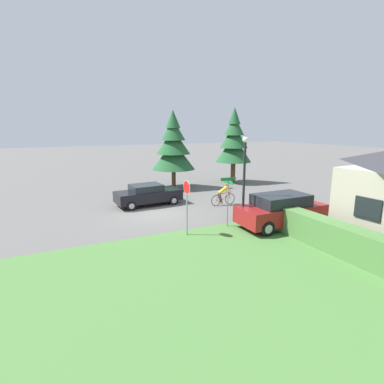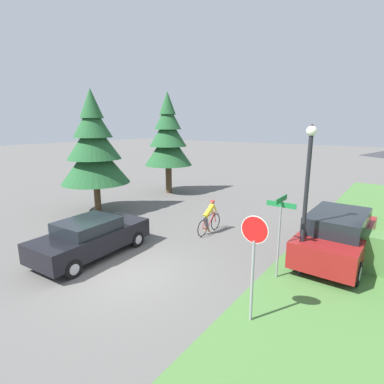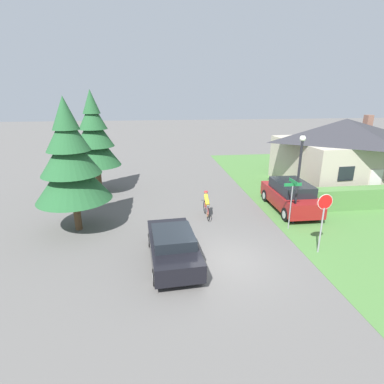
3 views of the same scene
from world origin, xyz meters
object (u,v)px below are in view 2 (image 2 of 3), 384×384
(cyclist, at_px, (209,217))
(conifer_tall_far, at_px, (168,137))
(conifer_tall_near, at_px, (94,148))
(sedan_left_lane, at_px, (91,237))
(street_name_sign, at_px, (280,222))
(street_lamp, at_px, (307,186))
(stop_sign, at_px, (254,249))
(parked_suv_right, at_px, (336,236))

(cyclist, xyz_separation_m, conifer_tall_far, (-6.70, 5.17, 3.16))
(conifer_tall_near, distance_m, conifer_tall_far, 5.98)
(sedan_left_lane, relative_size, street_name_sign, 1.69)
(cyclist, xyz_separation_m, conifer_tall_near, (-6.79, -0.80, 2.83))
(street_name_sign, bearing_deg, cyclist, 151.40)
(sedan_left_lane, distance_m, conifer_tall_far, 11.16)
(street_lamp, distance_m, conifer_tall_near, 11.28)
(street_lamp, relative_size, conifer_tall_far, 0.69)
(cyclist, distance_m, street_name_sign, 4.59)
(street_lamp, height_order, conifer_tall_near, conifer_tall_near)
(sedan_left_lane, height_order, cyclist, cyclist)
(cyclist, bearing_deg, stop_sign, -138.25)
(cyclist, xyz_separation_m, stop_sign, (4.16, -4.59, 1.18))
(cyclist, bearing_deg, conifer_tall_far, 51.91)
(parked_suv_right, bearing_deg, street_lamp, 162.21)
(street_lamp, xyz_separation_m, conifer_tall_far, (-11.15, 6.70, 0.93))
(sedan_left_lane, relative_size, stop_sign, 1.64)
(cyclist, xyz_separation_m, street_lamp, (4.45, -1.54, 2.23))
(parked_suv_right, xyz_separation_m, street_name_sign, (-1.20, -2.55, 0.95))
(sedan_left_lane, relative_size, street_lamp, 0.93)
(street_lamp, distance_m, street_name_sign, 1.37)
(conifer_tall_near, bearing_deg, street_lamp, -3.72)
(street_lamp, bearing_deg, street_name_sign, -132.47)
(parked_suv_right, bearing_deg, cyclist, 95.42)
(parked_suv_right, height_order, street_name_sign, street_name_sign)
(stop_sign, bearing_deg, street_lamp, -97.62)
(parked_suv_right, distance_m, street_name_sign, 2.97)
(sedan_left_lane, relative_size, conifer_tall_near, 0.68)
(parked_suv_right, relative_size, stop_sign, 1.76)
(conifer_tall_near, relative_size, conifer_tall_far, 0.95)
(sedan_left_lane, distance_m, street_name_sign, 6.66)
(cyclist, distance_m, conifer_tall_far, 9.03)
(conifer_tall_near, bearing_deg, stop_sign, -19.06)
(street_name_sign, bearing_deg, conifer_tall_near, 172.93)
(stop_sign, distance_m, street_lamp, 3.24)
(stop_sign, bearing_deg, sedan_left_lane, -2.66)
(street_lamp, distance_m, conifer_tall_far, 13.04)
(conifer_tall_far, bearing_deg, street_name_sign, -34.51)
(stop_sign, bearing_deg, conifer_tall_near, -21.32)
(parked_suv_right, relative_size, street_name_sign, 1.81)
(stop_sign, xyz_separation_m, street_lamp, (0.29, 3.05, 1.05))
(sedan_left_lane, distance_m, parked_suv_right, 8.83)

